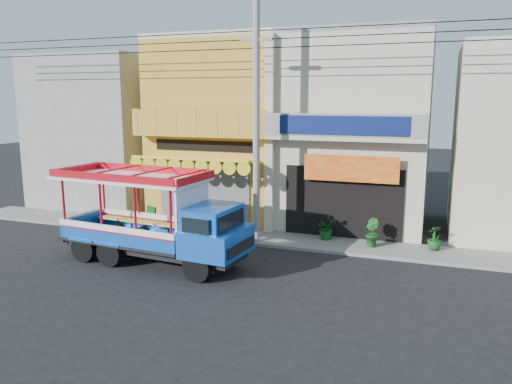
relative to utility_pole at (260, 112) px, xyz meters
The scene contains 12 objects.
ground 6.08m from the utility_pole, 75.53° to the right, with size 90.00×90.00×0.00m, color black.
sidewalk 5.09m from the utility_pole, 39.41° to the left, with size 30.00×2.00×0.12m, color slate.
shophouse_left 5.70m from the utility_pole, 124.03° to the left, with size 6.00×7.50×8.24m.
shophouse_right 5.54m from the utility_pole, 58.56° to the left, with size 6.00×6.75×8.24m.
party_pilaster 1.87m from the utility_pole, 95.46° to the left, with size 0.35×0.30×8.00m, color beige.
filler_building_left 11.25m from the utility_pole, 155.15° to the left, with size 6.00×6.00×7.60m, color gray.
utility_pole is the anchor object (origin of this frame).
songthaew_truck 5.32m from the utility_pole, 123.39° to the right, with size 6.97×2.82×3.17m.
green_sign 6.85m from the utility_pole, behind, with size 0.56×0.42×0.88m.
potted_plant_a 5.17m from the utility_pole, 26.81° to the left, with size 0.80×0.69×0.89m, color #154C19.
potted_plant_b 6.06m from the utility_pole, 10.98° to the left, with size 0.57×0.46×1.04m, color #154C19.
potted_plant_c 7.81m from the utility_pole, ahead, with size 0.50×0.50×0.90m, color #154C19.
Camera 1 is at (5.25, -14.15, 5.54)m, focal length 35.00 mm.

